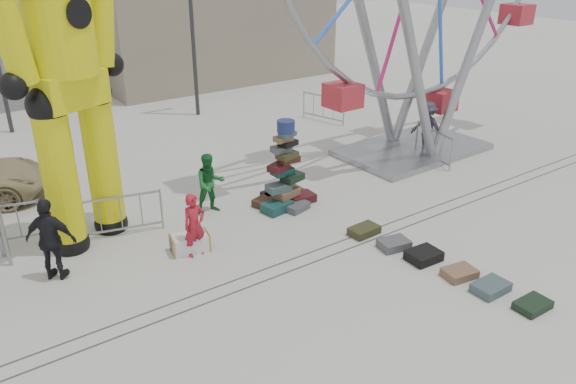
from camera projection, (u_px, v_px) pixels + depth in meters
ground at (341, 270)px, 12.68m from camera, size 90.00×90.00×0.00m
track_line_near at (324, 258)px, 13.13m from camera, size 40.00×0.04×0.01m
track_line_far at (314, 251)px, 13.43m from camera, size 40.00×0.04×0.01m
building_right at (203, 27)px, 30.24m from camera, size 12.00×8.00×5.00m
lamp_post_right at (193, 4)px, 22.16m from camera, size 1.41×0.25×8.00m
suitcase_tower at (285, 182)px, 15.54m from camera, size 1.74×1.53×2.46m
crash_test_dummy at (65, 63)px, 12.22m from camera, size 3.22×1.78×8.25m
steamer_trunk at (190, 243)px, 13.37m from camera, size 0.98×0.69×0.42m
row_case_0 at (364, 230)px, 14.17m from camera, size 0.80×0.52×0.21m
row_case_1 at (394, 244)px, 13.54m from camera, size 0.80×0.65×0.21m
row_case_2 at (424, 256)px, 13.02m from camera, size 0.79×0.64×0.23m
row_case_3 at (459, 273)px, 12.38m from camera, size 0.79×0.63×0.19m
row_case_4 at (491, 287)px, 11.86m from camera, size 0.78×0.54×0.20m
row_case_5 at (533, 305)px, 11.31m from camera, size 0.75×0.51×0.17m
barricade_dummy_c at (121, 215)px, 13.96m from camera, size 1.96×0.58×1.10m
barricade_wheel_front at (433, 145)px, 18.74m from camera, size 0.60×1.96×1.10m
barricade_wheel_back at (323, 108)px, 22.84m from camera, size 0.64×1.95×1.10m
pedestrian_red at (194, 225)px, 12.98m from camera, size 0.60×0.43×1.55m
pedestrian_green at (210, 183)px, 15.06m from camera, size 0.92×0.78×1.67m
pedestrian_black at (51, 240)px, 12.00m from camera, size 1.15×1.06×1.89m
pedestrian_grey at (426, 128)px, 19.22m from camera, size 0.79×1.25×1.84m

